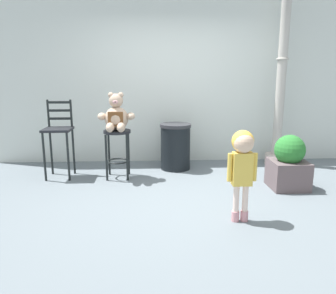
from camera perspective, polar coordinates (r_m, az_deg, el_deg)
ground_plane at (r=4.09m, az=1.95°, el=-9.09°), size 24.00×24.00×0.00m
building_wall at (r=5.83m, az=0.34°, el=12.48°), size 6.10×0.30×3.01m
bar_stool_with_teddy at (r=4.86m, az=-8.77°, el=0.57°), size 0.39×0.39×0.71m
teddy_bear at (r=4.77m, az=-8.96°, el=5.19°), size 0.53×0.48×0.55m
child_walking at (r=3.39m, az=12.81°, el=-1.57°), size 0.30×0.24×0.96m
trash_bin at (r=5.29m, az=1.29°, el=0.12°), size 0.50×0.50×0.74m
lamppost at (r=5.76m, az=18.90°, el=8.92°), size 0.36×0.36×3.03m
bar_chair_empty at (r=5.08m, az=-18.48°, el=2.22°), size 0.40×0.40×1.14m
planter_with_shrub at (r=4.68m, az=20.20°, el=-2.75°), size 0.47×0.47×0.73m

